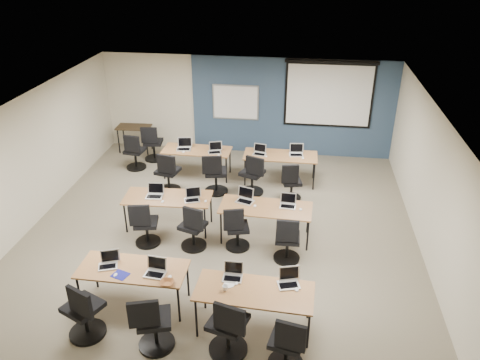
# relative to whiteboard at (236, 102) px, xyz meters

# --- Properties ---
(floor) EXTENTS (8.00, 9.00, 0.02)m
(floor) POSITION_rel_whiteboard_xyz_m (0.30, -4.43, -1.45)
(floor) COLOR #6B6354
(floor) RESTS_ON ground
(ceiling) EXTENTS (8.00, 9.00, 0.02)m
(ceiling) POSITION_rel_whiteboard_xyz_m (0.30, -4.43, 1.25)
(ceiling) COLOR white
(ceiling) RESTS_ON ground
(wall_back) EXTENTS (8.00, 0.04, 2.70)m
(wall_back) POSITION_rel_whiteboard_xyz_m (0.30, 0.07, -0.10)
(wall_back) COLOR beige
(wall_back) RESTS_ON ground
(wall_left) EXTENTS (0.04, 9.00, 2.70)m
(wall_left) POSITION_rel_whiteboard_xyz_m (-3.70, -4.43, -0.10)
(wall_left) COLOR beige
(wall_left) RESTS_ON ground
(wall_right) EXTENTS (0.04, 9.00, 2.70)m
(wall_right) POSITION_rel_whiteboard_xyz_m (4.30, -4.43, -0.10)
(wall_right) COLOR beige
(wall_right) RESTS_ON ground
(blue_accent_panel) EXTENTS (5.50, 0.04, 2.70)m
(blue_accent_panel) POSITION_rel_whiteboard_xyz_m (1.55, 0.04, -0.10)
(blue_accent_panel) COLOR #3D5977
(blue_accent_panel) RESTS_ON wall_back
(whiteboard) EXTENTS (1.28, 0.03, 0.98)m
(whiteboard) POSITION_rel_whiteboard_xyz_m (0.00, 0.00, 0.00)
(whiteboard) COLOR #A6B0BB
(whiteboard) RESTS_ON wall_back
(projector_screen) EXTENTS (2.40, 0.10, 1.82)m
(projector_screen) POSITION_rel_whiteboard_xyz_m (2.50, -0.02, 0.44)
(projector_screen) COLOR black
(projector_screen) RESTS_ON wall_back
(training_table_front_left) EXTENTS (1.76, 0.73, 0.73)m
(training_table_front_left) POSITION_rel_whiteboard_xyz_m (-0.72, -6.52, -0.77)
(training_table_front_left) COLOR brown
(training_table_front_left) RESTS_ON floor
(training_table_front_right) EXTENTS (1.80, 0.75, 0.73)m
(training_table_front_right) POSITION_rel_whiteboard_xyz_m (1.28, -6.78, -0.77)
(training_table_front_right) COLOR olive
(training_table_front_right) RESTS_ON floor
(training_table_mid_left) EXTENTS (1.79, 0.75, 0.73)m
(training_table_mid_left) POSITION_rel_whiteboard_xyz_m (-0.80, -4.17, -0.77)
(training_table_mid_left) COLOR brown
(training_table_mid_left) RESTS_ON floor
(training_table_mid_right) EXTENTS (1.82, 0.76, 0.73)m
(training_table_mid_right) POSITION_rel_whiteboard_xyz_m (1.23, -4.30, -0.76)
(training_table_mid_right) COLOR #996533
(training_table_mid_right) RESTS_ON floor
(training_table_back_left) EXTENTS (1.71, 0.71, 0.73)m
(training_table_back_left) POSITION_rel_whiteboard_xyz_m (-0.74, -1.71, -0.77)
(training_table_back_left) COLOR brown
(training_table_back_left) RESTS_ON floor
(training_table_back_right) EXTENTS (1.80, 0.75, 0.73)m
(training_table_back_right) POSITION_rel_whiteboard_xyz_m (1.37, -1.75, -0.77)
(training_table_back_right) COLOR olive
(training_table_back_right) RESTS_ON floor
(laptop_0) EXTENTS (0.30, 0.26, 0.23)m
(laptop_0) POSITION_rel_whiteboard_xyz_m (-1.13, -6.49, -0.66)
(laptop_0) COLOR silver
(laptop_0) RESTS_ON training_table_front_left
(mouse_0) EXTENTS (0.07, 0.10, 0.03)m
(mouse_0) POSITION_rel_whiteboard_xyz_m (-0.93, -6.73, -0.71)
(mouse_0) COLOR white
(mouse_0) RESTS_ON training_table_front_left
(task_chair_0) EXTENTS (0.60, 0.56, 1.04)m
(task_chair_0) POSITION_rel_whiteboard_xyz_m (-1.23, -7.33, -1.02)
(task_chair_0) COLOR black
(task_chair_0) RESTS_ON floor
(laptop_1) EXTENTS (0.32, 0.27, 0.25)m
(laptop_1) POSITION_rel_whiteboard_xyz_m (-0.31, -6.58, -0.66)
(laptop_1) COLOR #AAAAAD
(laptop_1) RESTS_ON training_table_front_left
(mouse_1) EXTENTS (0.07, 0.10, 0.03)m
(mouse_1) POSITION_rel_whiteboard_xyz_m (-0.07, -6.67, -0.71)
(mouse_1) COLOR white
(mouse_1) RESTS_ON training_table_front_left
(task_chair_1) EXTENTS (0.56, 0.55, 1.02)m
(task_chair_1) POSITION_rel_whiteboard_xyz_m (-0.14, -7.41, -1.03)
(task_chair_1) COLOR black
(task_chair_1) RESTS_ON floor
(laptop_2) EXTENTS (0.30, 0.26, 0.23)m
(laptop_2) POSITION_rel_whiteboard_xyz_m (0.91, -6.52, -0.66)
(laptop_2) COLOR #B3B3B3
(laptop_2) RESTS_ON training_table_front_right
(mouse_2) EXTENTS (0.07, 0.10, 0.03)m
(mouse_2) POSITION_rel_whiteboard_xyz_m (0.99, -6.67, -0.71)
(mouse_2) COLOR white
(mouse_2) RESTS_ON training_table_front_right
(task_chair_2) EXTENTS (0.59, 0.58, 1.05)m
(task_chair_2) POSITION_rel_whiteboard_xyz_m (0.97, -7.36, -1.01)
(task_chair_2) COLOR black
(task_chair_2) RESTS_ON floor
(laptop_3) EXTENTS (0.33, 0.28, 0.25)m
(laptop_3) POSITION_rel_whiteboard_xyz_m (1.78, -6.55, -0.66)
(laptop_3) COLOR silver
(laptop_3) RESTS_ON training_table_front_right
(mouse_3) EXTENTS (0.09, 0.12, 0.04)m
(mouse_3) POSITION_rel_whiteboard_xyz_m (1.91, -6.69, -0.71)
(mouse_3) COLOR white
(mouse_3) RESTS_ON training_table_front_right
(task_chair_3) EXTENTS (0.52, 0.52, 1.00)m
(task_chair_3) POSITION_rel_whiteboard_xyz_m (1.82, -7.52, -1.04)
(task_chair_3) COLOR black
(task_chair_3) RESTS_ON floor
(laptop_4) EXTENTS (0.34, 0.29, 0.26)m
(laptop_4) POSITION_rel_whiteboard_xyz_m (-1.07, -4.16, -0.66)
(laptop_4) COLOR #AAAAB0
(laptop_4) RESTS_ON training_table_mid_left
(mouse_4) EXTENTS (0.09, 0.12, 0.04)m
(mouse_4) POSITION_rel_whiteboard_xyz_m (-0.85, -4.38, -0.71)
(mouse_4) COLOR white
(mouse_4) RESTS_ON training_table_mid_left
(task_chair_4) EXTENTS (0.50, 0.50, 0.98)m
(task_chair_4) POSITION_rel_whiteboard_xyz_m (-1.09, -4.85, -1.04)
(task_chair_4) COLOR black
(task_chair_4) RESTS_ON floor
(laptop_5) EXTENTS (0.31, 0.26, 0.24)m
(laptop_5) POSITION_rel_whiteboard_xyz_m (-0.27, -4.20, -0.66)
(laptop_5) COLOR silver
(laptop_5) RESTS_ON training_table_mid_left
(mouse_5) EXTENTS (0.06, 0.09, 0.03)m
(mouse_5) POSITION_rel_whiteboard_xyz_m (0.01, -4.25, -0.71)
(mouse_5) COLOR white
(mouse_5) RESTS_ON training_table_mid_left
(task_chair_5) EXTENTS (0.53, 0.51, 0.99)m
(task_chair_5) POSITION_rel_whiteboard_xyz_m (-0.12, -4.84, -1.04)
(task_chair_5) COLOR black
(task_chair_5) RESTS_ON floor
(laptop_6) EXTENTS (0.34, 0.29, 0.26)m
(laptop_6) POSITION_rel_whiteboard_xyz_m (0.80, -4.10, -0.66)
(laptop_6) COLOR silver
(laptop_6) RESTS_ON training_table_mid_right
(mouse_6) EXTENTS (0.06, 0.10, 0.03)m
(mouse_6) POSITION_rel_whiteboard_xyz_m (1.02, -4.30, -0.71)
(mouse_6) COLOR white
(mouse_6) RESTS_ON training_table_mid_right
(task_chair_6) EXTENTS (0.48, 0.48, 0.96)m
(task_chair_6) POSITION_rel_whiteboard_xyz_m (0.71, -4.74, -1.05)
(task_chair_6) COLOR black
(task_chair_6) RESTS_ON floor
(laptop_7) EXTENTS (0.31, 0.27, 0.24)m
(laptop_7) POSITION_rel_whiteboard_xyz_m (1.66, -4.18, -0.66)
(laptop_7) COLOR #A1A1AD
(laptop_7) RESTS_ON training_table_mid_right
(mouse_7) EXTENTS (0.06, 0.10, 0.03)m
(mouse_7) POSITION_rel_whiteboard_xyz_m (1.92, -4.31, -0.71)
(mouse_7) COLOR white
(mouse_7) RESTS_ON training_table_mid_right
(task_chair_7) EXTENTS (0.51, 0.51, 0.99)m
(task_chair_7) POSITION_rel_whiteboard_xyz_m (1.70, -5.00, -1.04)
(task_chair_7) COLOR black
(task_chair_7) RESTS_ON floor
(laptop_8) EXTENTS (0.36, 0.31, 0.27)m
(laptop_8) POSITION_rel_whiteboard_xyz_m (-1.07, -1.70, -0.65)
(laptop_8) COLOR #A2A1AB
(laptop_8) RESTS_ON training_table_back_left
(mouse_8) EXTENTS (0.08, 0.11, 0.04)m
(mouse_8) POSITION_rel_whiteboard_xyz_m (-1.03, -1.92, -0.71)
(mouse_8) COLOR white
(mouse_8) RESTS_ON training_table_back_left
(task_chair_8) EXTENTS (0.56, 0.56, 1.04)m
(task_chair_8) POSITION_rel_whiteboard_xyz_m (-1.24, -2.66, -1.02)
(task_chair_8) COLOR black
(task_chair_8) RESTS_ON floor
(laptop_9) EXTENTS (0.32, 0.27, 0.24)m
(laptop_9) POSITION_rel_whiteboard_xyz_m (-0.26, -1.79, -0.66)
(laptop_9) COLOR silver
(laptop_9) RESTS_ON training_table_back_left
(mouse_9) EXTENTS (0.06, 0.09, 0.03)m
(mouse_9) POSITION_rel_whiteboard_xyz_m (-0.13, -2.00, -0.71)
(mouse_9) COLOR white
(mouse_9) RESTS_ON training_table_back_left
(task_chair_9) EXTENTS (0.57, 0.57, 1.04)m
(task_chair_9) POSITION_rel_whiteboard_xyz_m (-0.12, -2.56, -1.02)
(task_chair_9) COLOR black
(task_chair_9) RESTS_ON floor
(laptop_10) EXTENTS (0.31, 0.26, 0.24)m
(laptop_10) POSITION_rel_whiteboard_xyz_m (0.85, -1.75, -0.66)
(laptop_10) COLOR silver
(laptop_10) RESTS_ON training_table_back_right
(mouse_10) EXTENTS (0.07, 0.10, 0.03)m
(mouse_10) POSITION_rel_whiteboard_xyz_m (1.03, -1.90, -0.71)
(mouse_10) COLOR white
(mouse_10) RESTS_ON training_table_back_right
(task_chair_10) EXTENTS (0.58, 0.56, 1.03)m
(task_chair_10) POSITION_rel_whiteboard_xyz_m (0.77, -2.47, -1.02)
(task_chair_10) COLOR black
(task_chair_10) RESTS_ON floor
(laptop_11) EXTENTS (0.34, 0.29, 0.26)m
(laptop_11) POSITION_rel_whiteboard_xyz_m (1.75, -1.66, -0.66)
(laptop_11) COLOR #B9B9B9
(laptop_11) RESTS_ON training_table_back_right
(mouse_11) EXTENTS (0.09, 0.12, 0.04)m
(mouse_11) POSITION_rel_whiteboard_xyz_m (1.92, -1.89, -0.71)
(mouse_11) COLOR white
(mouse_11) RESTS_ON training_table_back_right
(task_chair_11) EXTENTS (0.47, 0.47, 0.96)m
(task_chair_11) POSITION_rel_whiteboard_xyz_m (1.68, -2.65, -1.06)
(task_chair_11) COLOR black
(task_chair_11) RESTS_ON floor
(blue_mousepad) EXTENTS (0.30, 0.28, 0.01)m
(blue_mousepad) POSITION_rel_whiteboard_xyz_m (-0.85, -6.71, -0.72)
(blue_mousepad) COLOR navy
(blue_mousepad) RESTS_ON training_table_front_left
(snack_bowl) EXTENTS (0.21, 0.21, 0.05)m
(snack_bowl) POSITION_rel_whiteboard_xyz_m (-0.07, -6.82, -0.69)
(snack_bowl) COLOR #945429
(snack_bowl) RESTS_ON training_table_front_left
(snack_plate) EXTENTS (0.17, 0.17, 0.01)m
(snack_plate) POSITION_rel_whiteboard_xyz_m (0.88, -6.71, -0.71)
(snack_plate) COLOR white
(snack_plate) RESTS_ON training_table_front_right
(coffee_cup) EXTENTS (0.08, 0.08, 0.07)m
(coffee_cup) POSITION_rel_whiteboard_xyz_m (0.85, -6.85, -0.67)
(coffee_cup) COLOR silver
(coffee_cup) RESTS_ON snack_plate
(utility_table) EXTENTS (0.94, 0.52, 0.75)m
(utility_table) POSITION_rel_whiteboard_xyz_m (-2.85, -0.40, -0.79)
(utility_table) COLOR #372813
(utility_table) RESTS_ON floor
(spare_chair_a) EXTENTS (0.54, 0.54, 1.02)m
(spare_chair_a) POSITION_rel_whiteboard_xyz_m (-2.15, -0.94, -1.03)
(spare_chair_a) COLOR black
(spare_chair_a) RESTS_ON floor
(spare_chair_b) EXTENTS (0.52, 0.52, 1.00)m
(spare_chair_b) POSITION_rel_whiteboard_xyz_m (-2.46, -1.54, -1.04)
(spare_chair_b) COLOR black
(spare_chair_b) RESTS_ON floor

